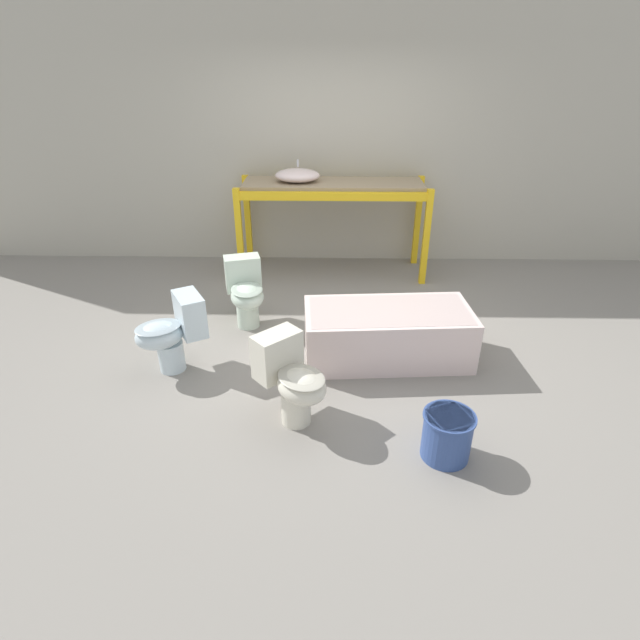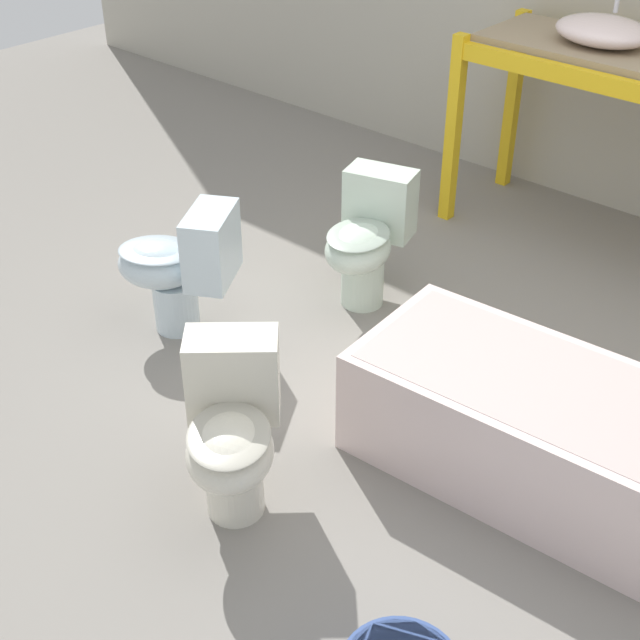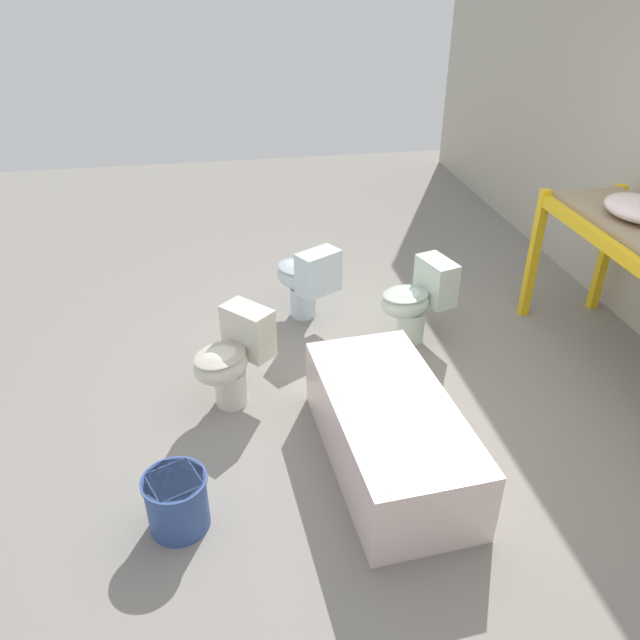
{
  "view_description": "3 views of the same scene",
  "coord_description": "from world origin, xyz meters",
  "px_view_note": "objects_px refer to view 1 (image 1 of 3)",
  "views": [
    {
      "loc": [
        -0.01,
        -4.22,
        2.4
      ],
      "look_at": [
        -0.09,
        -0.76,
        0.53
      ],
      "focal_mm": 28.0,
      "sensor_mm": 36.0,
      "label": 1
    },
    {
      "loc": [
        1.59,
        -2.93,
        2.48
      ],
      "look_at": [
        -0.23,
        -0.87,
        0.64
      ],
      "focal_mm": 50.0,
      "sensor_mm": 36.0,
      "label": 2
    },
    {
      "loc": [
        3.2,
        -1.33,
        2.68
      ],
      "look_at": [
        -0.32,
        -0.71,
        0.55
      ],
      "focal_mm": 35.0,
      "sensor_mm": 36.0,
      "label": 3
    }
  ],
  "objects_px": {
    "bathtub_main": "(387,330)",
    "toilet_extra": "(172,331)",
    "toilet_far": "(292,379)",
    "bucket_white": "(447,435)",
    "sink_basin": "(297,175)",
    "toilet_near": "(246,291)"
  },
  "relations": [
    {
      "from": "bathtub_main",
      "to": "toilet_extra",
      "type": "distance_m",
      "value": 1.82
    },
    {
      "from": "toilet_far",
      "to": "bucket_white",
      "type": "relative_size",
      "value": 1.89
    },
    {
      "from": "toilet_far",
      "to": "bathtub_main",
      "type": "bearing_deg",
      "value": 6.0
    },
    {
      "from": "sink_basin",
      "to": "toilet_near",
      "type": "xyz_separation_m",
      "value": [
        -0.44,
        -1.35,
        -0.81
      ]
    },
    {
      "from": "bathtub_main",
      "to": "toilet_extra",
      "type": "height_order",
      "value": "toilet_extra"
    },
    {
      "from": "bathtub_main",
      "to": "toilet_extra",
      "type": "bearing_deg",
      "value": -177.27
    },
    {
      "from": "sink_basin",
      "to": "bucket_white",
      "type": "xyz_separation_m",
      "value": [
        1.16,
        -3.16,
        -0.99
      ]
    },
    {
      "from": "toilet_extra",
      "to": "bucket_white",
      "type": "height_order",
      "value": "toilet_extra"
    },
    {
      "from": "toilet_extra",
      "to": "bucket_white",
      "type": "distance_m",
      "value": 2.33
    },
    {
      "from": "toilet_near",
      "to": "toilet_extra",
      "type": "relative_size",
      "value": 1.0
    },
    {
      "from": "sink_basin",
      "to": "toilet_near",
      "type": "distance_m",
      "value": 1.64
    },
    {
      "from": "bathtub_main",
      "to": "bucket_white",
      "type": "bearing_deg",
      "value": -81.43
    },
    {
      "from": "toilet_near",
      "to": "bucket_white",
      "type": "bearing_deg",
      "value": -64.64
    },
    {
      "from": "toilet_far",
      "to": "toilet_extra",
      "type": "relative_size",
      "value": 1.0
    },
    {
      "from": "bathtub_main",
      "to": "toilet_near",
      "type": "relative_size",
      "value": 2.25
    },
    {
      "from": "toilet_near",
      "to": "bathtub_main",
      "type": "bearing_deg",
      "value": -39.75
    },
    {
      "from": "bathtub_main",
      "to": "bucket_white",
      "type": "distance_m",
      "value": 1.27
    },
    {
      "from": "sink_basin",
      "to": "toilet_near",
      "type": "relative_size",
      "value": 0.78
    },
    {
      "from": "bathtub_main",
      "to": "toilet_near",
      "type": "xyz_separation_m",
      "value": [
        -1.32,
        0.58,
        0.09
      ]
    },
    {
      "from": "toilet_near",
      "to": "bucket_white",
      "type": "relative_size",
      "value": 1.89
    },
    {
      "from": "sink_basin",
      "to": "toilet_near",
      "type": "height_order",
      "value": "sink_basin"
    },
    {
      "from": "sink_basin",
      "to": "bucket_white",
      "type": "height_order",
      "value": "sink_basin"
    }
  ]
}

